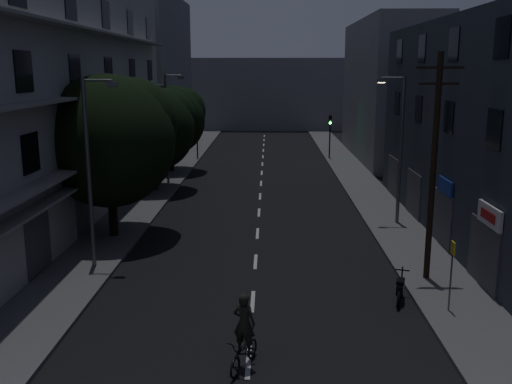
{
  "coord_description": "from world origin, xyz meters",
  "views": [
    {
      "loc": [
        0.57,
        -13.43,
        8.49
      ],
      "look_at": [
        0.0,
        12.0,
        3.0
      ],
      "focal_mm": 40.0,
      "sensor_mm": 36.0,
      "label": 1
    }
  ],
  "objects_px": {
    "motorcycle": "(400,290)",
    "bus_stop_sign": "(452,263)",
    "utility_pole": "(434,164)",
    "cyclist": "(244,343)"
  },
  "relations": [
    {
      "from": "bus_stop_sign",
      "to": "motorcycle",
      "type": "distance_m",
      "value": 2.31
    },
    {
      "from": "bus_stop_sign",
      "to": "utility_pole",
      "type": "bearing_deg",
      "value": 88.45
    },
    {
      "from": "bus_stop_sign",
      "to": "cyclist",
      "type": "distance_m",
      "value": 8.13
    },
    {
      "from": "bus_stop_sign",
      "to": "motorcycle",
      "type": "bearing_deg",
      "value": 143.85
    },
    {
      "from": "motorcycle",
      "to": "bus_stop_sign",
      "type": "bearing_deg",
      "value": -19.33
    },
    {
      "from": "bus_stop_sign",
      "to": "motorcycle",
      "type": "relative_size",
      "value": 1.39
    },
    {
      "from": "cyclist",
      "to": "bus_stop_sign",
      "type": "bearing_deg",
      "value": 50.17
    },
    {
      "from": "bus_stop_sign",
      "to": "motorcycle",
      "type": "xyz_separation_m",
      "value": [
        -1.47,
        1.07,
        -1.42
      ]
    },
    {
      "from": "utility_pole",
      "to": "bus_stop_sign",
      "type": "bearing_deg",
      "value": -91.55
    },
    {
      "from": "utility_pole",
      "to": "cyclist",
      "type": "relative_size",
      "value": 3.9
    }
  ]
}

